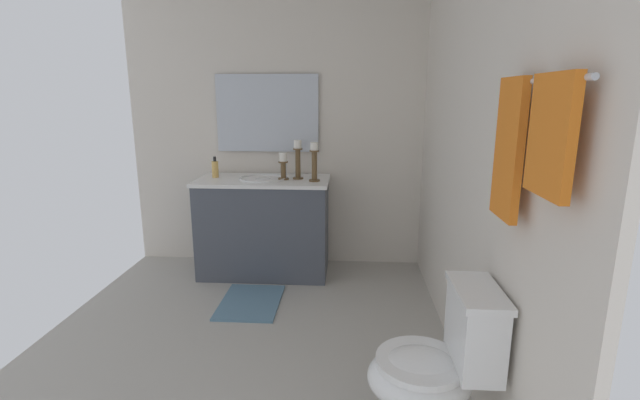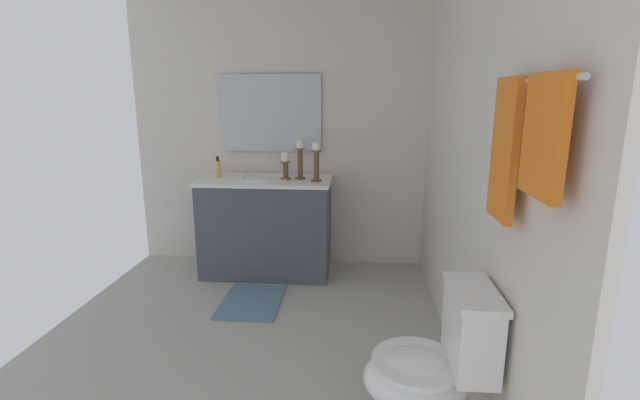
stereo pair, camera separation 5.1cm
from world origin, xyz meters
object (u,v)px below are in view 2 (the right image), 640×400
(mirror, at_px, (270,113))
(candle_holder_short, at_px, (300,159))
(vanity_cabinet, at_px, (267,226))
(towel_bar, at_px, (534,81))
(bath_mat, at_px, (252,301))
(towel_center, at_px, (544,136))
(toilet, at_px, (432,371))
(soap_bottle, at_px, (218,169))
(candle_holder_tall, at_px, (316,161))
(sink_basin, at_px, (266,183))
(towel_near_vanity, at_px, (505,150))
(candle_holder_mid, at_px, (285,165))

(mirror, height_order, candle_holder_short, mirror)
(vanity_cabinet, xyz_separation_m, towel_bar, (2.16, 1.34, 1.15))
(vanity_cabinet, relative_size, bath_mat, 1.88)
(towel_center, xyz_separation_m, bath_mat, (-1.70, -1.32, -1.41))
(candle_holder_short, relative_size, toilet, 0.44)
(candle_holder_short, xyz_separation_m, toilet, (1.96, 0.82, -0.65))
(mirror, xyz_separation_m, towel_center, (2.61, 1.32, 0.04))
(candle_holder_short, bearing_deg, soap_bottle, -91.97)
(bath_mat, bearing_deg, toilet, 40.38)
(candle_holder_tall, bearing_deg, vanity_cabinet, -99.99)
(sink_basin, height_order, towel_center, towel_center)
(candle_holder_short, height_order, toilet, candle_holder_short)
(candle_holder_tall, bearing_deg, bath_mat, -39.11)
(mirror, bearing_deg, candle_holder_short, 48.53)
(towel_center, relative_size, bath_mat, 0.61)
(towel_near_vanity, height_order, towel_center, same)
(towel_bar, bearing_deg, sink_basin, -148.19)
(candle_holder_mid, height_order, towel_near_vanity, towel_near_vanity)
(sink_basin, height_order, bath_mat, sink_basin)
(vanity_cabinet, relative_size, candle_holder_mid, 4.95)
(mirror, relative_size, candle_holder_mid, 3.97)
(candle_holder_tall, relative_size, toilet, 0.43)
(vanity_cabinet, bearing_deg, towel_center, 29.59)
(vanity_cabinet, xyz_separation_m, bath_mat, (0.62, 0.00, -0.41))
(vanity_cabinet, relative_size, soap_bottle, 6.27)
(candle_holder_mid, height_order, towel_bar, towel_bar)
(towel_bar, bearing_deg, mirror, -151.22)
(towel_center, bearing_deg, candle_holder_short, -156.41)
(candle_holder_mid, bearing_deg, vanity_cabinet, -95.13)
(candle_holder_mid, xyz_separation_m, soap_bottle, (-0.06, -0.60, -0.04))
(mirror, distance_m, towel_near_vanity, 2.63)
(sink_basin, distance_m, candle_holder_mid, 0.24)
(sink_basin, height_order, towel_near_vanity, towel_near_vanity)
(sink_basin, bearing_deg, towel_near_vanity, 33.58)
(mirror, distance_m, towel_center, 2.93)
(vanity_cabinet, xyz_separation_m, candle_holder_short, (-0.02, 0.30, 0.59))
(candle_holder_mid, bearing_deg, bath_mat, -16.27)
(candle_holder_tall, height_order, towel_bar, towel_bar)
(toilet, bearing_deg, candle_holder_tall, -160.10)
(vanity_cabinet, height_order, candle_holder_tall, candle_holder_tall)
(towel_center, bearing_deg, candle_holder_mid, -153.67)
(mirror, height_order, candle_holder_tall, mirror)
(candle_holder_mid, bearing_deg, soap_bottle, -95.47)
(towel_near_vanity, bearing_deg, candle_holder_mid, -149.90)
(towel_center, height_order, bath_mat, towel_center)
(vanity_cabinet, relative_size, candle_holder_short, 3.44)
(towel_bar, bearing_deg, bath_mat, -138.87)
(sink_basin, distance_m, candle_holder_short, 0.36)
(soap_bottle, height_order, towel_near_vanity, towel_near_vanity)
(candle_holder_tall, relative_size, towel_near_vanity, 0.61)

